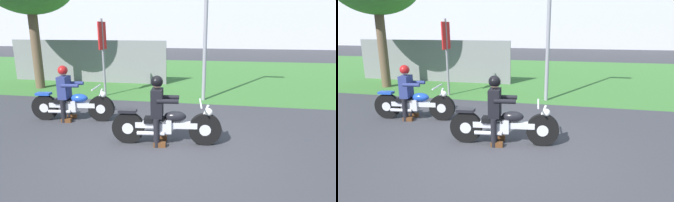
% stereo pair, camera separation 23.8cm
% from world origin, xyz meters
% --- Properties ---
extents(ground, '(120.00, 120.00, 0.00)m').
position_xyz_m(ground, '(0.00, 0.00, 0.00)').
color(ground, '#38383D').
extents(grass_verge, '(60.00, 12.00, 0.01)m').
position_xyz_m(grass_verge, '(0.00, 9.82, 0.00)').
color(grass_verge, '#3D7533').
rests_on(grass_verge, ground).
extents(motorcycle_lead, '(2.21, 0.66, 0.89)m').
position_xyz_m(motorcycle_lead, '(-0.09, 0.59, 0.40)').
color(motorcycle_lead, black).
rests_on(motorcycle_lead, ground).
extents(rider_lead, '(0.58, 0.50, 1.41)m').
position_xyz_m(rider_lead, '(-0.25, 0.57, 0.82)').
color(rider_lead, black).
rests_on(rider_lead, ground).
extents(motorcycle_follow, '(2.13, 0.66, 0.89)m').
position_xyz_m(motorcycle_follow, '(-2.70, 1.65, 0.40)').
color(motorcycle_follow, black).
rests_on(motorcycle_follow, ground).
extents(rider_follow, '(0.58, 0.50, 1.41)m').
position_xyz_m(rider_follow, '(-2.86, 1.64, 0.82)').
color(rider_follow, black).
rests_on(rider_follow, ground).
extents(sign_banner, '(0.08, 0.60, 2.60)m').
position_xyz_m(sign_banner, '(-2.95, 4.36, 1.72)').
color(sign_banner, gray).
rests_on(sign_banner, ground).
extents(fence_segment, '(7.00, 0.06, 1.80)m').
position_xyz_m(fence_segment, '(-4.72, 6.73, 0.90)').
color(fence_segment, slate).
rests_on(fence_segment, ground).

